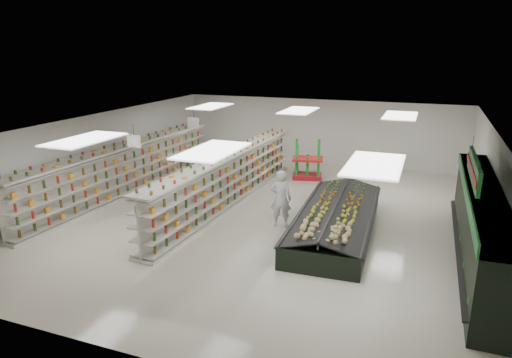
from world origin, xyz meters
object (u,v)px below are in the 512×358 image
at_px(shopper_main, 281,199).
at_px(shopper_background, 193,166).
at_px(gondola_center, 229,181).
at_px(produce_island, 336,218).
at_px(gondola_left, 126,171).
at_px(soda_endcap, 308,161).

relative_size(shopper_main, shopper_background, 1.14).
bearing_deg(gondola_center, produce_island, -14.12).
relative_size(gondola_center, produce_island, 1.68).
bearing_deg(gondola_left, soda_endcap, 38.77).
height_order(produce_island, shopper_main, shopper_main).
relative_size(produce_island, shopper_background, 3.88).
bearing_deg(shopper_background, soda_endcap, -50.05).
height_order(produce_island, soda_endcap, soda_endcap).
bearing_deg(soda_endcap, shopper_main, -83.94).
relative_size(produce_island, soda_endcap, 3.84).
distance_m(shopper_main, shopper_background, 5.75).
distance_m(gondola_left, produce_island, 8.74).
xyz_separation_m(produce_island, shopper_main, (-1.78, -0.25, 0.52)).
relative_size(gondola_left, gondola_center, 1.04).
bearing_deg(soda_endcap, gondola_left, -143.78).
height_order(gondola_center, produce_island, gondola_center).
xyz_separation_m(produce_island, soda_endcap, (-2.40, 5.55, 0.39)).
distance_m(gondola_center, shopper_background, 2.82).
distance_m(gondola_center, soda_endcap, 4.70).
bearing_deg(produce_island, shopper_main, -172.11).
distance_m(gondola_left, gondola_center, 4.38).
height_order(gondola_left, shopper_background, gondola_left).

